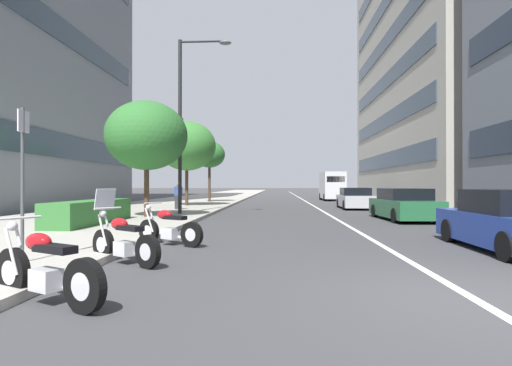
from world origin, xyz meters
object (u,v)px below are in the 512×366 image
at_px(street_lamp_with_banners, 187,110).
at_px(delivery_van_ahead, 332,185).
at_px(car_following_behind, 404,205).
at_px(parking_sign_by_curb, 23,170).
at_px(street_tree_by_lamp_post, 147,136).
at_px(motorcycle_nearest_camera, 123,241).
at_px(street_tree_near_plaza_corner, 209,155).
at_px(motorcycle_mid_row, 169,229).
at_px(motorcycle_second_in_row, 45,271).
at_px(street_tree_far_plaza, 187,146).
at_px(car_far_down_avenue, 355,199).
at_px(car_mid_block_traffic, 510,223).
at_px(pedestrian_on_plaza, 178,196).

bearing_deg(street_lamp_with_banners, delivery_van_ahead, -24.99).
bearing_deg(delivery_van_ahead, car_following_behind, 179.66).
bearing_deg(car_following_behind, street_lamp_with_banners, 80.05).
bearing_deg(parking_sign_by_curb, street_tree_by_lamp_post, 6.47).
xyz_separation_m(motorcycle_nearest_camera, delivery_van_ahead, (33.00, -8.51, 1.07)).
bearing_deg(car_following_behind, street_tree_near_plaza_corner, 34.03).
height_order(parking_sign_by_curb, street_tree_near_plaza_corner, street_tree_near_plaza_corner).
height_order(motorcycle_nearest_camera, delivery_van_ahead, delivery_van_ahead).
relative_size(street_tree_by_lamp_post, street_tree_near_plaza_corner, 1.00).
xyz_separation_m(motorcycle_mid_row, car_following_behind, (7.87, -8.39, 0.25)).
distance_m(motorcycle_second_in_row, delivery_van_ahead, 36.69).
bearing_deg(street_tree_near_plaza_corner, motorcycle_nearest_camera, -173.98).
bearing_deg(parking_sign_by_curb, motorcycle_nearest_camera, -64.99).
bearing_deg(street_tree_far_plaza, car_far_down_avenue, -93.99).
height_order(car_following_behind, street_tree_far_plaza, street_tree_far_plaza).
relative_size(car_mid_block_traffic, car_far_down_avenue, 1.00).
bearing_deg(car_mid_block_traffic, pedestrian_on_plaza, 41.09).
distance_m(parking_sign_by_curb, street_tree_far_plaza, 20.42).
xyz_separation_m(parking_sign_by_curb, street_tree_far_plaza, (20.21, 1.62, 2.40)).
bearing_deg(car_mid_block_traffic, delivery_van_ahead, 0.87).
bearing_deg(motorcycle_mid_row, car_mid_block_traffic, -156.16).
bearing_deg(car_far_down_avenue, motorcycle_mid_row, 155.27).
height_order(delivery_van_ahead, street_lamp_with_banners, street_lamp_with_banners).
height_order(car_following_behind, street_tree_by_lamp_post, street_tree_by_lamp_post).
distance_m(car_far_down_avenue, delivery_van_ahead, 14.34).
bearing_deg(car_mid_block_traffic, car_far_down_avenue, 2.31).
xyz_separation_m(delivery_van_ahead, parking_sign_by_curb, (-33.73, 10.08, 0.32)).
bearing_deg(car_following_behind, motorcycle_second_in_row, 144.64).
xyz_separation_m(street_lamp_with_banners, street_tree_by_lamp_post, (-2.03, 1.36, -1.49)).
bearing_deg(pedestrian_on_plaza, car_mid_block_traffic, 59.54).
relative_size(parking_sign_by_curb, street_tree_far_plaza, 0.49).
distance_m(street_lamp_with_banners, street_tree_far_plaza, 7.99).
bearing_deg(car_following_behind, street_tree_far_plaza, 50.38).
relative_size(car_following_behind, delivery_van_ahead, 0.90).
bearing_deg(motorcycle_second_in_row, street_tree_near_plaza_corner, -57.68).
bearing_deg(street_lamp_with_banners, parking_sign_by_curb, 179.18).
distance_m(car_far_down_avenue, street_lamp_with_banners, 12.60).
height_order(parking_sign_by_curb, pedestrian_on_plaza, parking_sign_by_curb).
bearing_deg(delivery_van_ahead, motorcycle_nearest_camera, 164.90).
bearing_deg(motorcycle_nearest_camera, motorcycle_mid_row, -60.98).
distance_m(car_mid_block_traffic, street_lamp_with_banners, 14.65).
bearing_deg(motorcycle_mid_row, parking_sign_by_curb, 87.87).
relative_size(motorcycle_second_in_row, car_far_down_avenue, 0.46).
relative_size(motorcycle_nearest_camera, car_following_behind, 0.39).
xyz_separation_m(car_following_behind, street_tree_by_lamp_post, (-0.61, 11.39, 3.07)).
xyz_separation_m(motorcycle_mid_row, street_lamp_with_banners, (9.29, 1.63, 4.81)).
height_order(motorcycle_second_in_row, car_following_behind, car_following_behind).
bearing_deg(motorcycle_second_in_row, motorcycle_nearest_camera, -62.79).
relative_size(motorcycle_second_in_row, street_tree_by_lamp_post, 0.39).
bearing_deg(street_tree_far_plaza, street_lamp_with_banners, -166.89).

